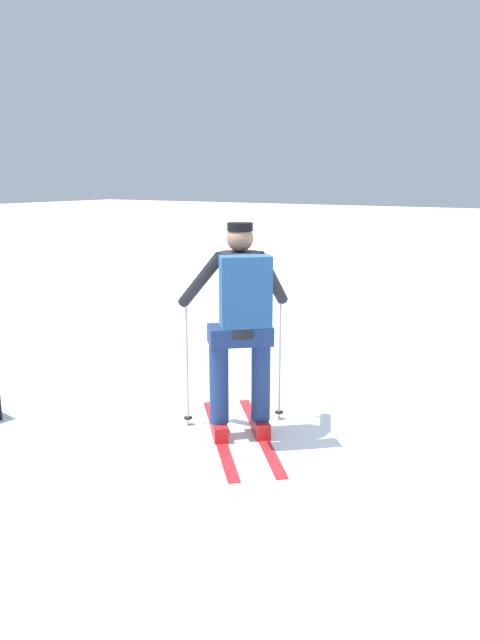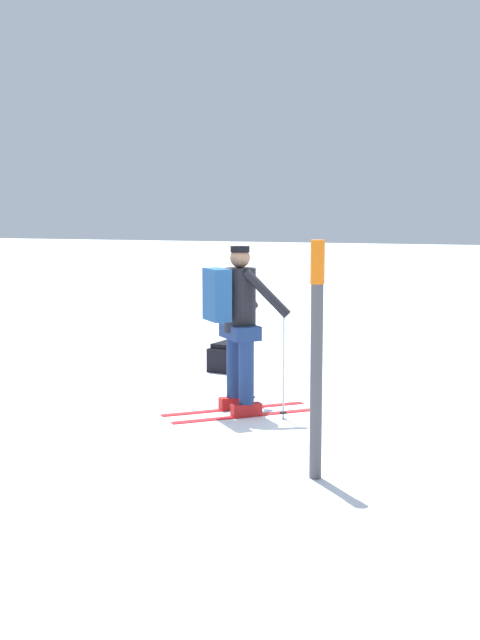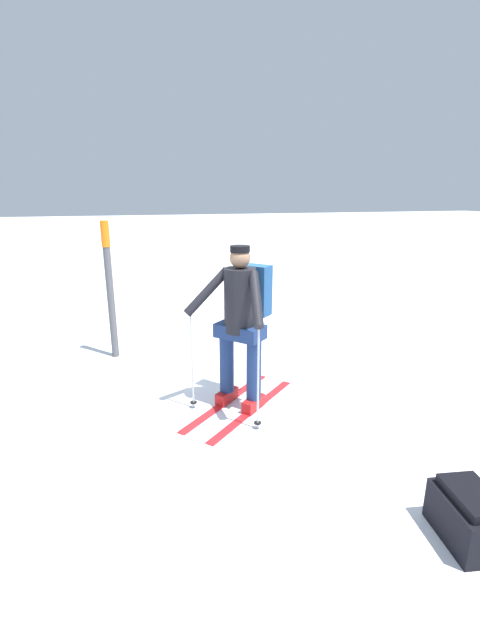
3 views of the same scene
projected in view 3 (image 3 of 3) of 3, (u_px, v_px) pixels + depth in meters
name	position (u px, v px, depth m)	size (l,w,h in m)	color
ground_plane	(238.00, 396.00, 4.72)	(80.00, 80.00, 0.00)	white
skier	(242.00, 317.00, 4.27)	(1.35, 1.44, 1.68)	red
dropped_backpack	(469.00, 517.00, 2.74)	(0.53, 0.41, 0.36)	black
trail_marker	(109.00, 281.00, 5.58)	(0.11, 0.11, 1.82)	#4C4C51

